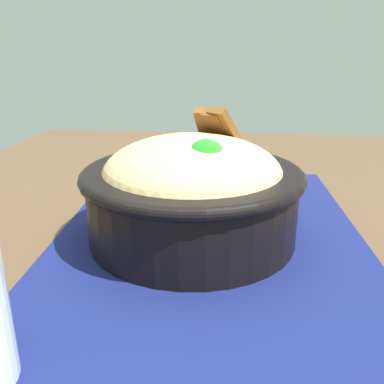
{
  "coord_description": "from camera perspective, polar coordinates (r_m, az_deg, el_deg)",
  "views": [
    {
      "loc": [
        -0.39,
        -0.05,
        0.9
      ],
      "look_at": [
        -0.0,
        -0.01,
        0.76
      ],
      "focal_mm": 39.02,
      "sensor_mm": 36.0,
      "label": 1
    }
  ],
  "objects": [
    {
      "name": "table",
      "position": [
        0.47,
        -1.26,
        -14.24
      ],
      "size": [
        1.11,
        0.78,
        0.71
      ],
      "color": "#4C3826",
      "rests_on": "ground_plane"
    },
    {
      "name": "placemat",
      "position": [
        0.44,
        2.38,
        -5.71
      ],
      "size": [
        0.45,
        0.33,
        0.0
      ],
      "primitive_type": "cube",
      "rotation": [
        0.0,
        0.0,
        0.03
      ],
      "color": "#11194C",
      "rests_on": "table"
    },
    {
      "name": "bowl",
      "position": [
        0.41,
        0.03,
        0.3
      ],
      "size": [
        0.22,
        0.22,
        0.13
      ],
      "color": "black",
      "rests_on": "placemat"
    },
    {
      "name": "fork",
      "position": [
        0.55,
        3.79,
        -0.4
      ],
      "size": [
        0.02,
        0.13,
        0.0
      ],
      "color": "#B9B9B9",
      "rests_on": "placemat"
    }
  ]
}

